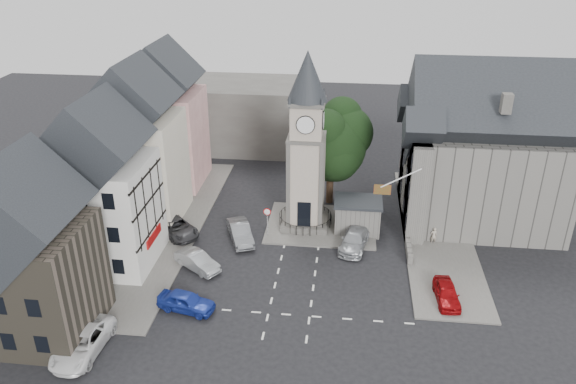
# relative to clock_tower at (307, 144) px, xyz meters

# --- Properties ---
(ground) EXTENTS (120.00, 120.00, 0.00)m
(ground) POSITION_rel_clock_tower_xyz_m (0.00, -7.99, -8.12)
(ground) COLOR black
(ground) RESTS_ON ground
(pavement_west) EXTENTS (6.00, 30.00, 0.14)m
(pavement_west) POSITION_rel_clock_tower_xyz_m (-12.50, -1.99, -8.05)
(pavement_west) COLOR #595651
(pavement_west) RESTS_ON ground
(pavement_east) EXTENTS (6.00, 26.00, 0.14)m
(pavement_east) POSITION_rel_clock_tower_xyz_m (12.00, 0.01, -8.05)
(pavement_east) COLOR #595651
(pavement_east) RESTS_ON ground
(central_island) EXTENTS (10.00, 8.00, 0.16)m
(central_island) POSITION_rel_clock_tower_xyz_m (1.50, 0.01, -8.04)
(central_island) COLOR #595651
(central_island) RESTS_ON ground
(road_markings) EXTENTS (20.00, 8.00, 0.01)m
(road_markings) POSITION_rel_clock_tower_xyz_m (0.00, -13.49, -8.12)
(road_markings) COLOR silver
(road_markings) RESTS_ON ground
(clock_tower) EXTENTS (4.86, 4.86, 16.25)m
(clock_tower) POSITION_rel_clock_tower_xyz_m (0.00, 0.00, 0.00)
(clock_tower) COLOR #4C4944
(clock_tower) RESTS_ON ground
(stone_shelter) EXTENTS (4.30, 3.30, 3.08)m
(stone_shelter) POSITION_rel_clock_tower_xyz_m (4.80, -0.49, -6.57)
(stone_shelter) COLOR slate
(stone_shelter) RESTS_ON ground
(town_tree) EXTENTS (7.20, 7.20, 10.80)m
(town_tree) POSITION_rel_clock_tower_xyz_m (2.00, 5.01, -1.15)
(town_tree) COLOR black
(town_tree) RESTS_ON ground
(warning_sign_post) EXTENTS (0.70, 0.19, 2.85)m
(warning_sign_post) POSITION_rel_clock_tower_xyz_m (-3.20, -2.56, -6.09)
(warning_sign_post) COLOR black
(warning_sign_post) RESTS_ON ground
(terrace_pink) EXTENTS (8.10, 7.60, 12.80)m
(terrace_pink) POSITION_rel_clock_tower_xyz_m (-15.50, 8.01, -1.54)
(terrace_pink) COLOR tan
(terrace_pink) RESTS_ON ground
(terrace_cream) EXTENTS (8.10, 7.60, 12.80)m
(terrace_cream) POSITION_rel_clock_tower_xyz_m (-15.50, 0.01, -1.54)
(terrace_cream) COLOR beige
(terrace_cream) RESTS_ON ground
(terrace_tudor) EXTENTS (8.10, 7.60, 12.00)m
(terrace_tudor) POSITION_rel_clock_tower_xyz_m (-15.50, -7.99, -1.93)
(terrace_tudor) COLOR silver
(terrace_tudor) RESTS_ON ground
(building_sw_stone) EXTENTS (8.60, 7.60, 10.40)m
(building_sw_stone) POSITION_rel_clock_tower_xyz_m (-17.00, -16.99, -2.77)
(building_sw_stone) COLOR #474135
(building_sw_stone) RESTS_ON ground
(backdrop_west) EXTENTS (20.00, 10.00, 8.00)m
(backdrop_west) POSITION_rel_clock_tower_xyz_m (-12.00, 20.01, -4.12)
(backdrop_west) COLOR #4C4944
(backdrop_west) RESTS_ON ground
(east_building) EXTENTS (14.40, 11.40, 12.60)m
(east_building) POSITION_rel_clock_tower_xyz_m (15.59, 3.01, -1.86)
(east_building) COLOR slate
(east_building) RESTS_ON ground
(east_boundary_wall) EXTENTS (0.40, 16.00, 0.90)m
(east_boundary_wall) POSITION_rel_clock_tower_xyz_m (9.20, 2.01, -7.67)
(east_boundary_wall) COLOR slate
(east_boundary_wall) RESTS_ON ground
(flagpole) EXTENTS (3.68, 0.10, 2.74)m
(flagpole) POSITION_rel_clock_tower_xyz_m (8.00, -3.99, -1.12)
(flagpole) COLOR white
(flagpole) RESTS_ON ground
(car_west_blue) EXTENTS (4.54, 2.58, 1.46)m
(car_west_blue) POSITION_rel_clock_tower_xyz_m (-7.50, -13.76, -7.39)
(car_west_blue) COLOR #1C329C
(car_west_blue) RESTS_ON ground
(car_west_silver) EXTENTS (4.39, 3.65, 1.41)m
(car_west_silver) POSITION_rel_clock_tower_xyz_m (-8.12, -8.37, -7.41)
(car_west_silver) COLOR #9DA1A5
(car_west_silver) RESTS_ON ground
(car_west_grey) EXTENTS (5.50, 5.48, 1.48)m
(car_west_grey) POSITION_rel_clock_tower_xyz_m (-11.50, -3.10, -7.38)
(car_west_grey) COLOR #2F2F32
(car_west_grey) RESTS_ON ground
(car_island_silver) EXTENTS (3.37, 5.08, 1.58)m
(car_island_silver) POSITION_rel_clock_tower_xyz_m (-5.50, -3.49, -7.33)
(car_island_silver) COLOR gray
(car_island_silver) RESTS_ON ground
(car_island_east) EXTENTS (3.05, 5.43, 1.49)m
(car_island_east) POSITION_rel_clock_tower_xyz_m (4.60, -3.49, -7.38)
(car_island_east) COLOR #A0A3A7
(car_island_east) RESTS_ON ground
(car_east_red) EXTENTS (1.88, 4.13, 1.38)m
(car_east_red) POSITION_rel_clock_tower_xyz_m (11.50, -10.49, -7.43)
(car_east_red) COLOR #96080B
(car_east_red) RESTS_ON ground
(van_sw_white) EXTENTS (2.83, 5.62, 1.53)m
(van_sw_white) POSITION_rel_clock_tower_xyz_m (-13.00, -18.89, -7.36)
(van_sw_white) COLOR white
(van_sw_white) RESTS_ON ground
(pedestrian) EXTENTS (0.62, 0.45, 1.58)m
(pedestrian) POSITION_rel_clock_tower_xyz_m (11.50, -2.08, -7.33)
(pedestrian) COLOR #ACA08F
(pedestrian) RESTS_ON ground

